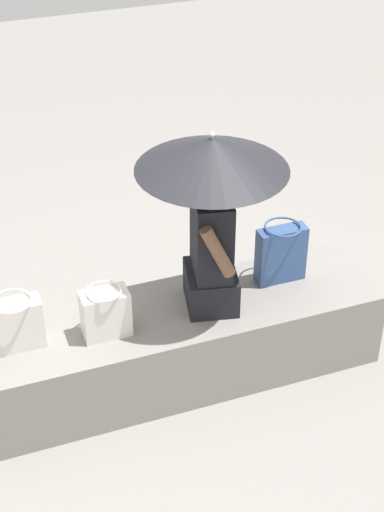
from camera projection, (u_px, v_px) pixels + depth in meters
name	position (u px, v px, depth m)	size (l,w,h in m)	color
ground_plane	(174.00, 375.00, 4.86)	(14.00, 14.00, 0.00)	gray
stone_bench	(174.00, 344.00, 4.72)	(2.44, 0.63, 0.49)	gray
person_seated	(212.00, 246.00, 4.43)	(0.35, 0.50, 0.90)	black
parasol	(212.00, 154.00, 4.12)	(0.81, 0.81, 1.07)	#B7B7BC
handbag_black	(106.00, 313.00, 4.34)	(0.26, 0.19, 0.30)	silver
tote_bag_canvas	(15.00, 324.00, 4.25)	(0.29, 0.22, 0.31)	silver
shoulder_bag_spare	(281.00, 253.00, 4.74)	(0.29, 0.22, 0.37)	#335184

